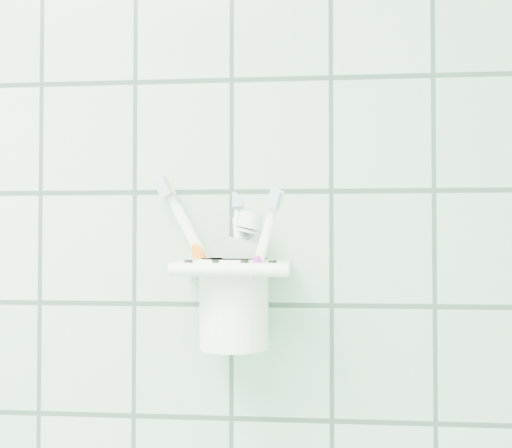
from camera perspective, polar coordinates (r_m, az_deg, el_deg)
holder_bracket at (r=0.67m, az=-2.19°, el=-4.52°), size 0.13×0.11×0.04m
cup at (r=0.68m, az=-2.22°, el=-7.56°), size 0.09×0.09×0.10m
toothbrush_pink at (r=0.68m, az=-1.13°, el=-2.12°), size 0.10×0.03×0.22m
toothbrush_blue at (r=0.67m, az=-1.03°, el=-3.66°), size 0.03×0.06×0.18m
toothbrush_orange at (r=0.66m, az=-2.02°, el=-3.87°), size 0.06×0.04×0.18m
toothpaste_tube at (r=0.68m, az=-3.59°, el=-4.02°), size 0.07×0.04×0.16m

